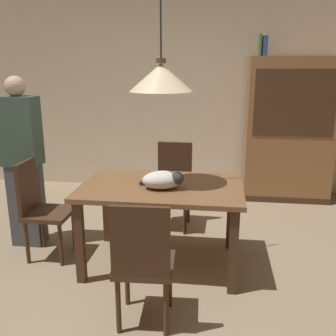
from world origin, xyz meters
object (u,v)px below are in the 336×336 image
(pendant_lamp, at_px, (161,77))
(person_standing, at_px, (23,163))
(chair_left_side, at_px, (41,205))
(book_green_slim, at_px, (260,45))
(cat_sleeping, at_px, (164,180))
(book_blue_wide, at_px, (264,46))
(hutch_bookcase, at_px, (289,133))
(chair_near_front, at_px, (143,260))
(chair_far_back, at_px, (173,181))
(dining_table, at_px, (162,196))

(pendant_lamp, relative_size, person_standing, 0.78)
(chair_left_side, relative_size, book_green_slim, 3.58)
(cat_sleeping, distance_m, book_blue_wide, 2.54)
(cat_sleeping, distance_m, hutch_bookcase, 2.45)
(book_green_slim, bearing_deg, chair_near_front, -108.42)
(pendant_lamp, xyz_separation_m, person_standing, (-1.39, 0.24, -0.82))
(book_green_slim, xyz_separation_m, book_blue_wide, (0.06, 0.00, -0.01))
(pendant_lamp, relative_size, hutch_bookcase, 0.70)
(chair_near_front, height_order, hutch_bookcase, hutch_bookcase)
(person_standing, bearing_deg, chair_near_front, -38.67)
(chair_left_side, relative_size, cat_sleeping, 2.31)
(chair_far_back, relative_size, hutch_bookcase, 0.50)
(pendant_lamp, bearing_deg, chair_left_side, 179.99)
(cat_sleeping, bearing_deg, chair_far_back, 91.73)
(chair_left_side, bearing_deg, chair_far_back, 37.83)
(chair_left_side, bearing_deg, hutch_bookcase, 37.89)
(dining_table, distance_m, person_standing, 1.42)
(cat_sleeping, height_order, hutch_bookcase, hutch_bookcase)
(chair_near_front, bearing_deg, pendant_lamp, 90.24)
(chair_near_front, height_order, chair_left_side, same)
(chair_near_front, relative_size, book_green_slim, 3.58)
(chair_near_front, height_order, person_standing, person_standing)
(chair_left_side, distance_m, cat_sleeping, 1.21)
(person_standing, bearing_deg, hutch_bookcase, 31.82)
(cat_sleeping, distance_m, book_green_slim, 2.52)
(hutch_bookcase, bearing_deg, dining_table, -125.29)
(dining_table, distance_m, chair_left_side, 1.14)
(pendant_lamp, xyz_separation_m, hutch_bookcase, (1.38, 1.96, -0.77))
(book_green_slim, distance_m, person_standing, 3.12)
(book_blue_wide, bearing_deg, person_standing, -144.27)
(chair_far_back, xyz_separation_m, hutch_bookcase, (1.38, 1.08, 0.38))
(chair_far_back, relative_size, person_standing, 0.56)
(chair_left_side, relative_size, book_blue_wide, 3.88)
(pendant_lamp, bearing_deg, dining_table, -33.69)
(chair_far_back, distance_m, book_green_slim, 2.05)
(chair_far_back, distance_m, pendant_lamp, 1.45)
(dining_table, bearing_deg, book_green_slim, 64.15)
(cat_sleeping, relative_size, hutch_bookcase, 0.22)
(dining_table, relative_size, book_green_slim, 5.38)
(cat_sleeping, height_order, person_standing, person_standing)
(person_standing, bearing_deg, cat_sleeping, -12.86)
(pendant_lamp, distance_m, book_blue_wide, 2.22)
(dining_table, height_order, book_green_slim, book_green_slim)
(dining_table, bearing_deg, person_standing, 170.38)
(chair_near_front, xyz_separation_m, person_standing, (-1.39, 1.11, 0.33))
(chair_far_back, height_order, book_green_slim, book_green_slim)
(chair_near_front, height_order, cat_sleeping, chair_near_front)
(dining_table, height_order, pendant_lamp, pendant_lamp)
(dining_table, distance_m, hutch_bookcase, 2.41)
(hutch_bookcase, bearing_deg, chair_near_front, -115.97)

